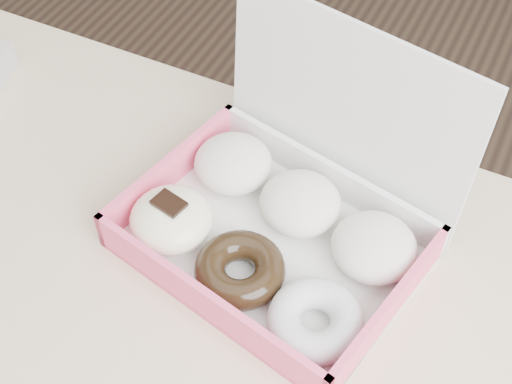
% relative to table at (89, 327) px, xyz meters
% --- Properties ---
extents(table, '(1.20, 0.80, 0.75)m').
position_rel_table_xyz_m(table, '(0.00, 0.00, 0.00)').
color(table, '#D0AD89').
rests_on(table, ground).
extents(donut_box, '(0.39, 0.34, 0.25)m').
position_rel_table_xyz_m(donut_box, '(0.18, 0.17, 0.12)').
color(donut_box, white).
rests_on(donut_box, table).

